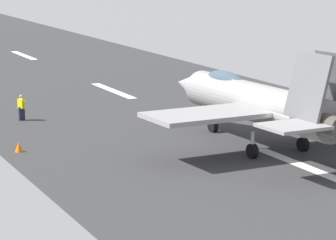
{
  "coord_description": "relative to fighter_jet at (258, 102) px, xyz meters",
  "views": [
    {
      "loc": [
        -34.8,
        23.17,
        10.29
      ],
      "look_at": [
        2.96,
        5.78,
        2.2
      ],
      "focal_mm": 91.61,
      "sensor_mm": 36.0,
      "label": 1
    }
  ],
  "objects": [
    {
      "name": "marker_cone_mid",
      "position": [
        4.32,
        11.96,
        -2.23
      ],
      "size": [
        0.44,
        0.44,
        0.55
      ],
      "primitive_type": "cone",
      "color": "orange",
      "rests_on": "ground"
    },
    {
      "name": "ground_plane",
      "position": [
        -4.13,
        0.05,
        -2.51
      ],
      "size": [
        400.0,
        400.0,
        0.0
      ],
      "primitive_type": "plane",
      "color": "slate"
    },
    {
      "name": "crew_person",
      "position": [
        12.78,
        9.51,
        -1.69
      ],
      "size": [
        0.64,
        0.45,
        1.64
      ],
      "color": "#1E2338",
      "rests_on": "ground"
    },
    {
      "name": "fighter_jet",
      "position": [
        0.0,
        0.0,
        0.0
      ],
      "size": [
        16.67,
        14.0,
        5.71
      ],
      "color": "gray",
      "rests_on": "ground"
    },
    {
      "name": "runway_strip",
      "position": [
        -4.15,
        0.05,
        -2.5
      ],
      "size": [
        240.0,
        26.0,
        0.02
      ],
      "color": "#333233",
      "rests_on": "ground"
    }
  ]
}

